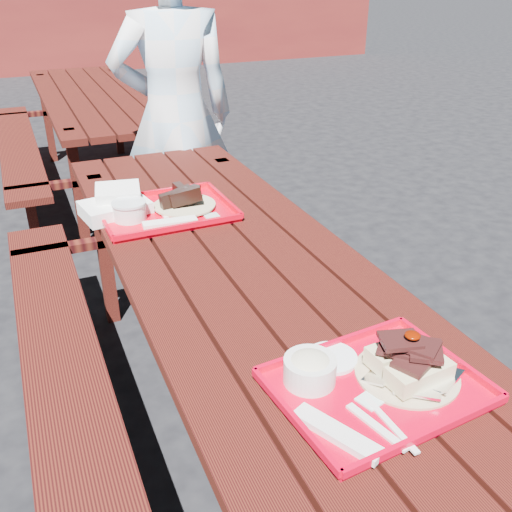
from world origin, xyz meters
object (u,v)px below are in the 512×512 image
Objects in this scene: picnic_table_near at (238,306)px; picnic_table_far at (98,119)px; near_tray at (371,374)px; person at (175,117)px; far_tray at (164,209)px.

picnic_table_near is 1.00× the size of picnic_table_far.
picnic_table_far is (0.00, 2.80, 0.00)m from picnic_table_near.
picnic_table_near is 0.74m from near_tray.
person is (0.19, 1.36, 0.32)m from picnic_table_near.
person is at bearing 85.64° from near_tray.
near_tray is 0.27× the size of person.
picnic_table_near is 5.12× the size of near_tray.
picnic_table_far is at bearing -76.89° from person.
picnic_table_near is 1.37× the size of person.
picnic_table_near is at bearing -72.78° from far_tray.
near_tray is (0.04, -3.51, 0.22)m from picnic_table_far.
far_tray is at bearing 107.22° from picnic_table_near.
picnic_table_near is 4.92× the size of far_tray.
far_tray reaches higher than picnic_table_near.
person reaches higher than picnic_table_near.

